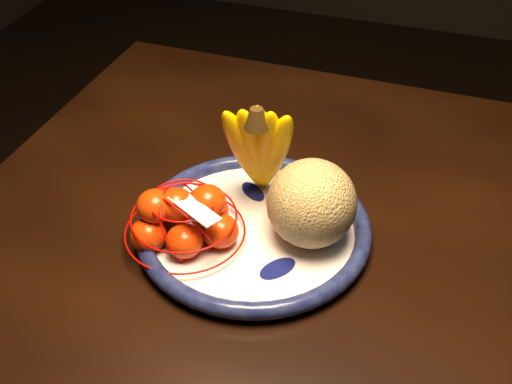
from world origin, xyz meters
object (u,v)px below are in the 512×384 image
(mandarin_bag, at_px, (184,218))
(cantaloupe, at_px, (312,203))
(dining_table, at_px, (440,283))
(fruit_bowl, at_px, (254,229))
(banana_bunch, at_px, (260,145))

(mandarin_bag, bearing_deg, cantaloupe, 18.87)
(mandarin_bag, bearing_deg, dining_table, 17.89)
(fruit_bowl, bearing_deg, banana_bunch, 100.92)
(fruit_bowl, xyz_separation_m, banana_bunch, (-0.01, 0.06, 0.09))
(fruit_bowl, height_order, mandarin_bag, mandarin_bag)
(banana_bunch, bearing_deg, cantaloupe, -42.09)
(cantaloupe, xyz_separation_m, mandarin_bag, (-0.16, -0.05, -0.03))
(fruit_bowl, distance_m, banana_bunch, 0.11)
(dining_table, xyz_separation_m, cantaloupe, (-0.18, -0.06, 0.15))
(dining_table, height_order, cantaloupe, cantaloupe)
(dining_table, xyz_separation_m, mandarin_bag, (-0.34, -0.11, 0.12))
(fruit_bowl, relative_size, cantaloupe, 2.73)
(cantaloupe, distance_m, mandarin_bag, 0.17)
(dining_table, distance_m, fruit_bowl, 0.28)
(dining_table, height_order, banana_bunch, banana_bunch)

